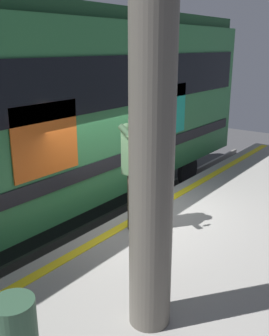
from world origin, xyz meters
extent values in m
plane|color=#3D3D3F|center=(0.00, 0.00, 0.00)|extent=(24.25, 24.25, 0.00)
cube|color=gray|center=(0.00, 2.15, 0.48)|extent=(12.42, 4.30, 0.95)
cube|color=yellow|center=(0.00, 0.30, 0.96)|extent=(12.17, 0.16, 0.01)
cube|color=slate|center=(0.00, -1.37, 0.08)|extent=(16.15, 0.08, 0.16)
cube|color=slate|center=(0.00, -2.80, 0.08)|extent=(16.15, 0.08, 0.16)
cube|color=#2D723F|center=(-0.50, -2.08, 2.55)|extent=(9.84, 3.02, 3.19)
cube|color=#1B4426|center=(-0.50, -2.08, 4.26)|extent=(9.64, 2.78, 0.24)
cube|color=black|center=(-0.50, -0.56, 3.11)|extent=(9.35, 0.03, 0.90)
cube|color=black|center=(-0.50, -0.56, 1.67)|extent=(9.35, 0.03, 0.24)
cube|color=#19A58C|center=(-2.22, -0.55, 2.39)|extent=(1.24, 0.02, 1.08)
cube|color=#D85919|center=(1.23, -0.55, 2.39)|extent=(1.24, 0.02, 1.08)
cylinder|color=black|center=(-3.69, -0.88, 0.58)|extent=(0.84, 0.12, 0.84)
cylinder|color=black|center=(-3.69, -3.29, 0.58)|extent=(0.84, 0.12, 0.84)
cylinder|color=brown|center=(0.30, 0.47, 1.41)|extent=(0.14, 0.14, 0.91)
cylinder|color=brown|center=(0.48, 0.47, 1.41)|extent=(0.14, 0.14, 0.91)
cube|color=#4C724C|center=(0.39, 0.47, 2.20)|extent=(0.40, 0.24, 0.66)
sphere|color=#4C724C|center=(0.39, 0.31, 2.51)|extent=(0.20, 0.20, 0.20)
sphere|color=beige|center=(0.39, 0.47, 2.68)|extent=(0.22, 0.22, 0.22)
cylinder|color=#4C724C|center=(0.14, 0.47, 2.13)|extent=(0.09, 0.09, 0.60)
cylinder|color=#4C724C|center=(0.62, 0.55, 2.48)|extent=(0.09, 0.42, 0.33)
cube|color=black|center=(0.62, 0.65, 2.64)|extent=(0.07, 0.02, 0.15)
cube|color=#59331E|center=(-0.04, 0.52, 1.10)|extent=(0.38, 0.15, 0.30)
torus|color=#59331E|center=(-0.04, 0.52, 1.31)|extent=(0.35, 0.35, 0.02)
cylinder|color=#59544C|center=(2.07, 1.91, 2.82)|extent=(0.43, 0.43, 3.74)
camera|label=1|loc=(4.89, 3.84, 3.71)|focal=41.41mm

